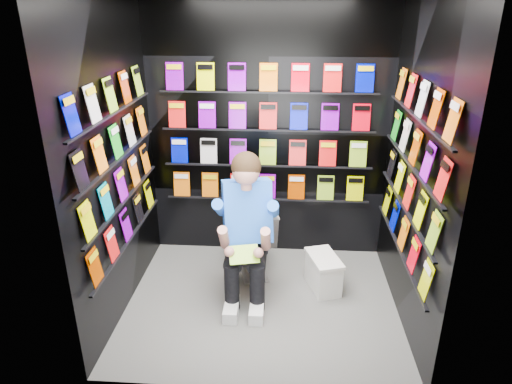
{
  "coord_description": "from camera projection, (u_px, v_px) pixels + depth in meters",
  "views": [
    {
      "loc": [
        0.18,
        -3.42,
        2.51
      ],
      "look_at": [
        -0.06,
        0.15,
        1.02
      ],
      "focal_mm": 32.0,
      "sensor_mm": 36.0,
      "label": 1
    }
  ],
  "objects": [
    {
      "name": "longbox",
      "position": [
        323.0,
        274.0,
        4.29
      ],
      "size": [
        0.34,
        0.46,
        0.31
      ],
      "primitive_type": "cube",
      "rotation": [
        0.0,
        0.0,
        0.3
      ],
      "color": "silver",
      "rests_on": "floor"
    },
    {
      "name": "floor",
      "position": [
        262.0,
        303.0,
        4.12
      ],
      "size": [
        2.4,
        2.4,
        0.0
      ],
      "primitive_type": "plane",
      "color": "slate",
      "rests_on": "ground"
    },
    {
      "name": "wall_left",
      "position": [
        115.0,
        164.0,
        3.7
      ],
      "size": [
        0.04,
        2.0,
        2.6
      ],
      "primitive_type": "cube",
      "color": "black",
      "rests_on": "floor"
    },
    {
      "name": "reader",
      "position": [
        247.0,
        212.0,
        4.02
      ],
      "size": [
        0.75,
        0.94,
        1.53
      ],
      "primitive_type": null,
      "rotation": [
        0.0,
        0.0,
        0.23
      ],
      "color": "blue",
      "rests_on": "toilet"
    },
    {
      "name": "wall_back",
      "position": [
        268.0,
        134.0,
        4.54
      ],
      "size": [
        2.4,
        0.04,
        2.6
      ],
      "primitive_type": "cube",
      "color": "black",
      "rests_on": "floor"
    },
    {
      "name": "wall_front",
      "position": [
        253.0,
        223.0,
        2.7
      ],
      "size": [
        2.4,
        0.04,
        2.6
      ],
      "primitive_type": "cube",
      "color": "black",
      "rests_on": "floor"
    },
    {
      "name": "toilet",
      "position": [
        251.0,
        236.0,
        4.53
      ],
      "size": [
        0.58,
        0.83,
        0.73
      ],
      "primitive_type": "imported",
      "rotation": [
        0.0,
        0.0,
        3.37
      ],
      "color": "silver",
      "rests_on": "floor"
    },
    {
      "name": "comics_back",
      "position": [
        268.0,
        134.0,
        4.51
      ],
      "size": [
        2.1,
        0.06,
        1.37
      ],
      "primitive_type": null,
      "color": "red",
      "rests_on": "wall_back"
    },
    {
      "name": "held_comic",
      "position": [
        244.0,
        254.0,
        3.78
      ],
      "size": [
        0.27,
        0.2,
        0.1
      ],
      "primitive_type": "cube",
      "rotation": [
        -0.96,
        0.0,
        0.23
      ],
      "color": "green",
      "rests_on": "reader"
    },
    {
      "name": "wall_right",
      "position": [
        416.0,
        171.0,
        3.55
      ],
      "size": [
        0.04,
        2.0,
        2.6
      ],
      "primitive_type": "cube",
      "color": "black",
      "rests_on": "floor"
    },
    {
      "name": "comics_left",
      "position": [
        119.0,
        163.0,
        3.69
      ],
      "size": [
        0.06,
        1.7,
        1.37
      ],
      "primitive_type": null,
      "color": "red",
      "rests_on": "wall_left"
    },
    {
      "name": "comics_right",
      "position": [
        412.0,
        170.0,
        3.55
      ],
      "size": [
        0.06,
        1.7,
        1.37
      ],
      "primitive_type": null,
      "color": "red",
      "rests_on": "wall_right"
    },
    {
      "name": "longbox_lid",
      "position": [
        324.0,
        258.0,
        4.22
      ],
      "size": [
        0.36,
        0.48,
        0.03
      ],
      "primitive_type": "cube",
      "rotation": [
        0.0,
        0.0,
        0.3
      ],
      "color": "silver",
      "rests_on": "longbox"
    }
  ]
}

